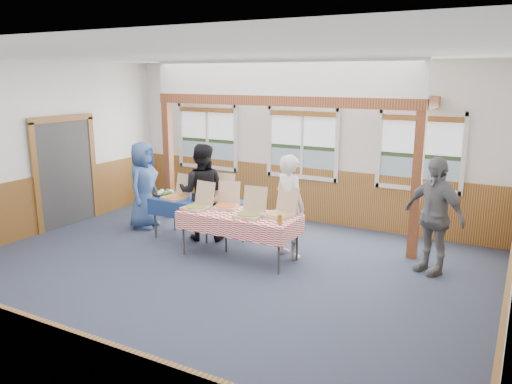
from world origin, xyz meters
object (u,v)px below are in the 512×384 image
person_grey (434,215)px  woman_black (202,192)px  woman_white (290,206)px  table_right (239,216)px  table_left (198,203)px  man_blue (143,185)px

person_grey → woman_black: bearing=-145.0°
woman_white → table_right: bearing=59.1°
table_left → table_right: size_ratio=0.90×
table_left → woman_black: (0.01, 0.12, 0.18)m
man_blue → woman_black: bearing=-104.2°
woman_white → person_grey: (2.18, 0.42, 0.04)m
table_left → woman_black: woman_black is taller
table_left → person_grey: person_grey is taller
table_left → table_right: bearing=4.0°
woman_white → man_blue: (-3.18, 0.09, -0.00)m
table_left → woman_black: size_ratio=1.06×
woman_black → person_grey: 3.97m
table_right → man_blue: man_blue is taller
table_left → man_blue: 1.41m
table_left → table_right: same height
person_grey → woman_white: bearing=-139.3°
woman_white → man_blue: size_ratio=1.01×
table_left → woman_black: 0.22m
woman_white → person_grey: person_grey is taller
man_blue → table_right: bearing=-115.5°
table_right → man_blue: bearing=178.3°
woman_white → man_blue: 3.18m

